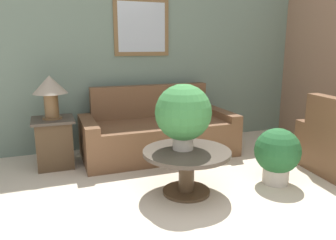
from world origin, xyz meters
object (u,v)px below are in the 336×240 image
at_px(coffee_table, 187,162).
at_px(table_lamp, 50,89).
at_px(potted_plant_floor, 277,153).
at_px(potted_plant_on_table, 183,114).
at_px(side_table, 54,142).
at_px(couch_main, 158,133).

distance_m(coffee_table, table_lamp, 1.96).
height_order(coffee_table, potted_plant_floor, potted_plant_floor).
bearing_deg(potted_plant_on_table, side_table, 134.99).
height_order(couch_main, side_table, couch_main).
distance_m(couch_main, potted_plant_on_table, 1.39).
relative_size(table_lamp, potted_plant_on_table, 0.79).
xyz_separation_m(couch_main, table_lamp, (-1.42, -0.00, 0.71)).
bearing_deg(couch_main, potted_plant_floor, -57.30).
bearing_deg(potted_plant_on_table, potted_plant_floor, -9.54).
height_order(couch_main, coffee_table, couch_main).
bearing_deg(couch_main, side_table, -179.83).
bearing_deg(couch_main, potted_plant_on_table, -96.73).
relative_size(couch_main, side_table, 3.36).
bearing_deg(side_table, potted_plant_floor, -31.66).
bearing_deg(coffee_table, table_lamp, 134.19).
height_order(coffee_table, potted_plant_on_table, potted_plant_on_table).
relative_size(side_table, table_lamp, 1.17).
bearing_deg(potted_plant_floor, table_lamp, 148.34).
bearing_deg(couch_main, coffee_table, -95.56).
bearing_deg(side_table, potted_plant_on_table, -45.01).
height_order(table_lamp, potted_plant_floor, table_lamp).
xyz_separation_m(side_table, table_lamp, (0.00, 0.00, 0.69)).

